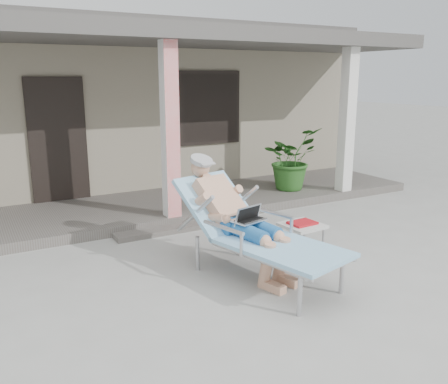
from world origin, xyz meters
TOP-DOWN VIEW (x-y plane):
  - ground at (0.00, 0.00)m, footprint 60.00×60.00m
  - house at (0.00, 6.50)m, footprint 10.40×5.40m
  - porch_deck at (0.00, 3.00)m, footprint 10.00×2.00m
  - porch_overhang at (0.00, 2.95)m, footprint 10.00×2.30m
  - porch_step at (0.00, 1.85)m, footprint 2.00×0.30m
  - lounger at (0.02, 0.02)m, footprint 1.31×2.26m
  - side_table at (0.98, 0.19)m, footprint 0.52×0.52m
  - potted_palm at (2.69, 2.74)m, footprint 1.27×1.17m

SIDE VIEW (x-z plane):
  - ground at x=0.00m, z-range 0.00..0.00m
  - porch_step at x=0.00m, z-range 0.00..0.07m
  - porch_deck at x=0.00m, z-range 0.00..0.15m
  - side_table at x=0.98m, z-range 0.15..0.58m
  - potted_palm at x=2.69m, z-range 0.15..1.32m
  - lounger at x=0.02m, z-range 0.16..1.58m
  - house at x=0.00m, z-range 0.02..3.32m
  - porch_overhang at x=0.00m, z-range 1.36..4.21m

